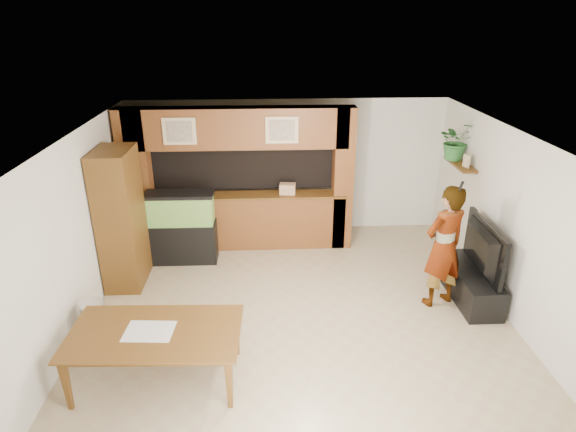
{
  "coord_description": "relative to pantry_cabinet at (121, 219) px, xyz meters",
  "views": [
    {
      "loc": [
        -0.45,
        -5.69,
        4.07
      ],
      "look_at": [
        -0.13,
        0.6,
        1.39
      ],
      "focal_mm": 30.0,
      "sensor_mm": 36.0,
      "label": 1
    }
  ],
  "objects": [
    {
      "name": "floor",
      "position": [
        2.7,
        -1.29,
        -1.1
      ],
      "size": [
        6.5,
        6.5,
        0.0
      ],
      "primitive_type": "plane",
      "color": "tan",
      "rests_on": "ground"
    },
    {
      "name": "ceiling",
      "position": [
        2.7,
        -1.29,
        1.5
      ],
      "size": [
        6.5,
        6.5,
        0.0
      ],
      "primitive_type": "plane",
      "color": "white",
      "rests_on": "wall_back"
    },
    {
      "name": "wall_back",
      "position": [
        2.7,
        1.96,
        0.2
      ],
      "size": [
        6.0,
        0.0,
        6.0
      ],
      "primitive_type": "plane",
      "rotation": [
        1.57,
        0.0,
        0.0
      ],
      "color": "beige",
      "rests_on": "floor"
    },
    {
      "name": "wall_left",
      "position": [
        -0.3,
        -1.29,
        0.2
      ],
      "size": [
        0.0,
        6.5,
        6.5
      ],
      "primitive_type": "plane",
      "rotation": [
        1.57,
        0.0,
        1.57
      ],
      "color": "beige",
      "rests_on": "floor"
    },
    {
      "name": "wall_right",
      "position": [
        5.7,
        -1.29,
        0.2
      ],
      "size": [
        0.0,
        6.5,
        6.5
      ],
      "primitive_type": "plane",
      "rotation": [
        1.57,
        0.0,
        -1.57
      ],
      "color": "beige",
      "rests_on": "floor"
    },
    {
      "name": "partition",
      "position": [
        1.75,
        1.35,
        0.21
      ],
      "size": [
        4.2,
        0.99,
        2.6
      ],
      "color": "brown",
      "rests_on": "floor"
    },
    {
      "name": "wall_clock",
      "position": [
        -0.27,
        -0.29,
        0.8
      ],
      "size": [
        0.05,
        0.25,
        0.25
      ],
      "color": "black",
      "rests_on": "wall_left"
    },
    {
      "name": "wall_shelf",
      "position": [
        5.55,
        0.66,
        0.6
      ],
      "size": [
        0.25,
        0.9,
        0.04
      ],
      "primitive_type": "cube",
      "color": "brown",
      "rests_on": "wall_right"
    },
    {
      "name": "pantry_cabinet",
      "position": [
        0.0,
        0.0,
        0.0
      ],
      "size": [
        0.55,
        0.9,
        2.21
      ],
      "primitive_type": "cube",
      "color": "brown",
      "rests_on": "floor"
    },
    {
      "name": "trash_can",
      "position": [
        -0.03,
        -1.56,
        -0.81
      ],
      "size": [
        0.32,
        0.32,
        0.59
      ],
      "primitive_type": "cylinder",
      "color": "#B2B2B7",
      "rests_on": "floor"
    },
    {
      "name": "aquarium",
      "position": [
        0.81,
        0.66,
        -0.48
      ],
      "size": [
        1.15,
        0.43,
        1.28
      ],
      "rotation": [
        0.0,
        0.0,
        -0.01
      ],
      "color": "black",
      "rests_on": "floor"
    },
    {
      "name": "tv_stand",
      "position": [
        5.35,
        -0.77,
        -0.87
      ],
      "size": [
        0.52,
        1.42,
        0.47
      ],
      "primitive_type": "cube",
      "color": "black",
      "rests_on": "floor"
    },
    {
      "name": "television",
      "position": [
        5.35,
        -0.77,
        -0.25
      ],
      "size": [
        0.22,
        1.34,
        0.77
      ],
      "primitive_type": "imported",
      "rotation": [
        0.0,
        0.0,
        1.54
      ],
      "color": "black",
      "rests_on": "tv_stand"
    },
    {
      "name": "photo_frame",
      "position": [
        5.55,
        0.44,
        0.72
      ],
      "size": [
        0.06,
        0.16,
        0.21
      ],
      "primitive_type": "cube",
      "rotation": [
        0.0,
        0.0,
        0.2
      ],
      "color": "#C6B284",
      "rests_on": "wall_shelf"
    },
    {
      "name": "potted_plant",
      "position": [
        5.52,
        0.89,
        0.95
      ],
      "size": [
        0.72,
        0.67,
        0.66
      ],
      "primitive_type": "imported",
      "rotation": [
        0.0,
        0.0,
        0.3
      ],
      "color": "#28652C",
      "rests_on": "wall_shelf"
    },
    {
      "name": "person",
      "position": [
        4.82,
        -0.88,
        -0.16
      ],
      "size": [
        0.81,
        0.68,
        1.88
      ],
      "primitive_type": "imported",
      "rotation": [
        0.0,
        0.0,
        3.54
      ],
      "color": "tan",
      "rests_on": "floor"
    },
    {
      "name": "microphone",
      "position": [
        4.87,
        -1.04,
        0.82
      ],
      "size": [
        0.04,
        0.1,
        0.16
      ],
      "primitive_type": "cylinder",
      "rotation": [
        0.44,
        0.0,
        0.0
      ],
      "color": "black",
      "rests_on": "person"
    },
    {
      "name": "dining_table",
      "position": [
        0.95,
        -2.4,
        -0.76
      ],
      "size": [
        2.01,
        1.17,
        0.69
      ],
      "primitive_type": "imported",
      "rotation": [
        0.0,
        0.0,
        -0.04
      ],
      "color": "brown",
      "rests_on": "floor"
    },
    {
      "name": "newspaper_a",
      "position": [
        0.89,
        -2.35,
        -0.41
      ],
      "size": [
        0.58,
        0.44,
        0.01
      ],
      "primitive_type": "cube",
      "rotation": [
        0.0,
        0.0,
        -0.07
      ],
      "color": "silver",
      "rests_on": "dining_table"
    },
    {
      "name": "counter_box",
      "position": [
        2.65,
        1.16,
        0.03
      ],
      "size": [
        0.31,
        0.22,
        0.19
      ],
      "primitive_type": "cube",
      "rotation": [
        0.0,
        0.0,
        -0.14
      ],
      "color": "#AA7E5C",
      "rests_on": "partition"
    }
  ]
}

